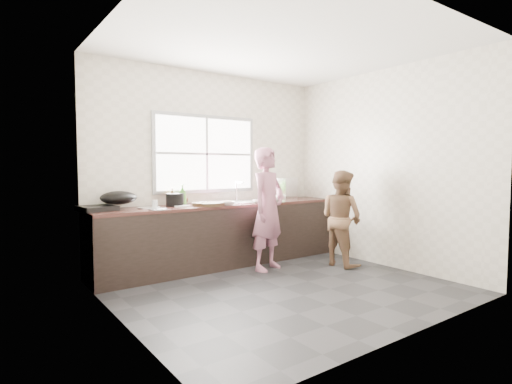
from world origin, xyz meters
TOP-DOWN VIEW (x-y plane):
  - floor at (0.00, 0.00)m, footprint 3.60×3.20m
  - ceiling at (0.00, 0.00)m, footprint 3.60×3.20m
  - wall_back at (0.00, 1.60)m, footprint 3.60×0.01m
  - wall_left at (-1.80, 0.00)m, footprint 0.01×3.20m
  - wall_right at (1.80, 0.00)m, footprint 0.01×3.20m
  - wall_front at (0.00, -1.60)m, footprint 3.60×0.01m
  - cabinet at (0.00, 1.29)m, footprint 3.60×0.62m
  - countertop at (0.00, 1.29)m, footprint 3.60×0.64m
  - sink at (0.35, 1.29)m, footprint 0.55×0.45m
  - faucet at (0.35, 1.49)m, footprint 0.02×0.02m
  - window_frame at (-0.10, 1.59)m, footprint 1.60×0.05m
  - window_glazing at (-0.10, 1.57)m, footprint 1.50×0.01m
  - woman at (0.36, 0.74)m, footprint 0.64×0.52m
  - person_side at (1.32, 0.32)m, footprint 0.50×0.64m
  - cutting_board at (-0.30, 1.16)m, footprint 0.48×0.48m
  - cleaver at (-0.36, 1.25)m, footprint 0.20×0.17m
  - bowl_mince at (-0.06, 1.08)m, footprint 0.24×0.24m
  - bowl_crabs at (0.73, 1.08)m, footprint 0.26×0.26m
  - bowl_held at (0.45, 1.08)m, footprint 0.21×0.21m
  - black_pot at (-0.69, 1.35)m, footprint 0.29×0.29m
  - plate_food at (-0.65, 1.23)m, footprint 0.25×0.25m
  - bottle_green at (-0.57, 1.38)m, footprint 0.13×0.13m
  - bottle_brown_tall at (-0.67, 1.47)m, footprint 0.13×0.13m
  - bottle_brown_short at (-0.50, 1.52)m, footprint 0.17×0.17m
  - glass_jar at (-0.99, 1.29)m, footprint 0.09×0.09m
  - burner at (-1.65, 1.38)m, footprint 0.43×0.43m
  - wok at (-1.40, 1.38)m, footprint 0.48×0.48m
  - dish_rack at (1.24, 1.48)m, footprint 0.53×0.46m
  - pot_lid_left at (-1.03, 1.08)m, footprint 0.29×0.29m
  - pot_lid_right at (-1.06, 1.29)m, footprint 0.34×0.34m

SIDE VIEW (x-z plane):
  - floor at x=0.00m, z-range -0.01..0.00m
  - cabinet at x=0.00m, z-range 0.00..0.82m
  - person_side at x=1.32m, z-range 0.00..1.32m
  - woman at x=0.36m, z-range 0.00..1.52m
  - countertop at x=0.00m, z-range 0.82..0.86m
  - sink at x=0.35m, z-range 0.85..0.88m
  - pot_lid_left at x=-1.03m, z-range 0.86..0.87m
  - pot_lid_right at x=-1.06m, z-range 0.86..0.87m
  - plate_food at x=-0.65m, z-range 0.86..0.88m
  - cutting_board at x=-0.30m, z-range 0.86..0.90m
  - bowl_mince at x=-0.06m, z-range 0.86..0.91m
  - burner at x=-1.65m, z-range 0.86..0.92m
  - bowl_held at x=0.45m, z-range 0.86..0.92m
  - bowl_crabs at x=0.73m, z-range 0.86..0.93m
  - cleaver at x=-0.36m, z-range 0.90..0.91m
  - glass_jar at x=-0.99m, z-range 0.86..0.95m
  - black_pot at x=-0.69m, z-range 0.86..1.02m
  - bottle_brown_short at x=-0.50m, z-range 0.86..1.03m
  - bottle_brown_tall at x=-0.67m, z-range 0.86..1.08m
  - bottle_green at x=-0.57m, z-range 0.86..1.14m
  - wok at x=-1.40m, z-range 0.92..1.08m
  - faucet at x=0.35m, z-range 0.86..1.16m
  - dish_rack at x=1.24m, z-range 0.86..1.19m
  - wall_back at x=0.00m, z-range 0.00..2.70m
  - wall_left at x=-1.80m, z-range 0.00..2.70m
  - wall_right at x=1.80m, z-range 0.00..2.70m
  - wall_front at x=0.00m, z-range 0.00..2.70m
  - window_glazing at x=-0.10m, z-range 1.05..2.05m
  - window_frame at x=-0.10m, z-range 1.00..2.10m
  - ceiling at x=0.00m, z-range 2.70..2.71m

